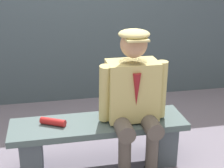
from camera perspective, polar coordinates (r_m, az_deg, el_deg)
name	(u,v)px	position (r m, az deg, el deg)	size (l,w,h in m)	color
ground_plane	(99,163)	(3.19, -2.18, -13.48)	(30.00, 30.00, 0.00)	slate
bench	(99,137)	(3.05, -2.25, -9.06)	(1.56, 0.44, 0.44)	#4A5C5D
seated_man	(134,95)	(2.88, 3.74, -1.89)	(0.61, 0.57, 1.26)	tan
rolled_magazine	(53,122)	(2.95, -10.11, -6.41)	(0.06, 0.06, 0.23)	#B21E1E
stadium_wall	(78,39)	(4.44, -5.91, 7.72)	(12.00, 0.24, 1.62)	#3F4E55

